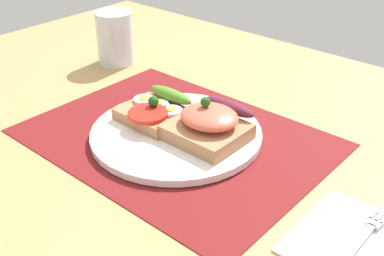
% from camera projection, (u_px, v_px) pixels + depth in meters
% --- Properties ---
extents(ground_plane, '(1.20, 0.90, 0.03)m').
position_uv_depth(ground_plane, '(177.00, 148.00, 0.71)').
color(ground_plane, tan).
extents(placemat, '(0.42, 0.31, 0.00)m').
position_uv_depth(placemat, '(176.00, 137.00, 0.70)').
color(placemat, maroon).
rests_on(placemat, ground_plane).
extents(plate, '(0.24, 0.24, 0.01)m').
position_uv_depth(plate, '(176.00, 133.00, 0.70)').
color(plate, white).
rests_on(plate, placemat).
extents(sandwich_egg_tomato, '(0.09, 0.10, 0.04)m').
position_uv_depth(sandwich_egg_tomato, '(155.00, 111.00, 0.71)').
color(sandwich_egg_tomato, '#B27B51').
rests_on(sandwich_egg_tomato, plate).
extents(sandwich_salmon, '(0.10, 0.11, 0.06)m').
position_uv_depth(sandwich_salmon, '(210.00, 123.00, 0.67)').
color(sandwich_salmon, '#AF7A54').
rests_on(sandwich_salmon, plate).
extents(napkin, '(0.14, 0.14, 0.01)m').
position_uv_depth(napkin, '(362.00, 245.00, 0.51)').
color(napkin, white).
rests_on(napkin, ground_plane).
extents(fork, '(0.02, 0.14, 0.00)m').
position_uv_depth(fork, '(361.00, 239.00, 0.51)').
color(fork, '#B7B7BC').
rests_on(fork, napkin).
extents(drinking_glass, '(0.07, 0.07, 0.10)m').
position_uv_depth(drinking_glass, '(115.00, 38.00, 0.92)').
color(drinking_glass, silver).
rests_on(drinking_glass, ground_plane).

